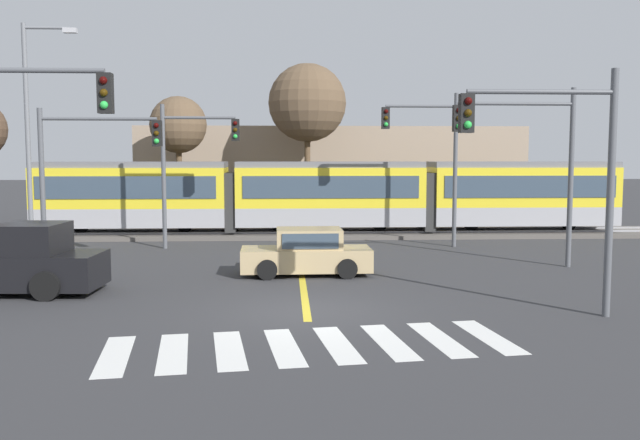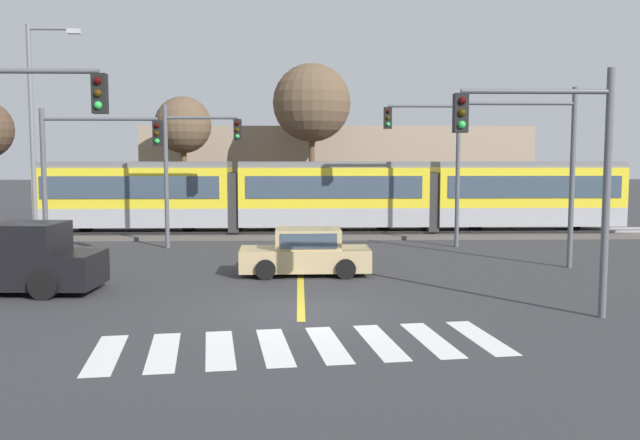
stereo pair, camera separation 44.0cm
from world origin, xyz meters
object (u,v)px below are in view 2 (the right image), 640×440
(sedan_crossing, at_px, (305,253))
(street_lamp_west, at_px, (36,122))
(traffic_light_near_left, at_px, (1,145))
(traffic_light_far_right, at_px, (434,148))
(bare_tree_west, at_px, (183,126))
(traffic_light_mid_left, at_px, (87,160))
(traffic_light_near_right, at_px, (554,156))
(bare_tree_east, at_px, (312,103))
(traffic_light_mid_right, at_px, (532,150))
(pickup_truck, at_px, (8,263))
(light_rail_tram, at_px, (333,194))
(traffic_light_far_left, at_px, (192,156))

(sedan_crossing, xyz_separation_m, street_lamp_west, (-11.43, 7.72, 4.62))
(sedan_crossing, relative_size, traffic_light_near_left, 0.68)
(traffic_light_far_right, height_order, bare_tree_west, bare_tree_west)
(traffic_light_far_right, xyz_separation_m, traffic_light_near_left, (-12.49, -12.86, -0.11))
(traffic_light_far_right, height_order, traffic_light_near_left, traffic_light_far_right)
(traffic_light_mid_left, height_order, traffic_light_near_right, traffic_light_near_right)
(traffic_light_near_left, distance_m, bare_tree_east, 22.68)
(traffic_light_mid_right, distance_m, street_lamp_west, 20.33)
(pickup_truck, xyz_separation_m, traffic_light_far_right, (13.97, 9.28, 3.36))
(light_rail_tram, relative_size, traffic_light_far_right, 4.30)
(bare_tree_west, bearing_deg, light_rail_tram, -26.24)
(traffic_light_near_right, distance_m, street_lamp_west, 22.15)
(light_rail_tram, bearing_deg, traffic_light_far_right, -47.21)
(traffic_light_far_left, xyz_separation_m, traffic_light_near_left, (-2.29, -12.86, 0.20))
(pickup_truck, distance_m, bare_tree_east, 20.66)
(traffic_light_near_right, xyz_separation_m, bare_tree_west, (-12.16, 21.09, 1.65))
(traffic_light_far_right, bearing_deg, traffic_light_near_left, -134.16)
(traffic_light_near_right, height_order, bare_tree_west, bare_tree_west)
(traffic_light_near_right, bearing_deg, bare_tree_west, 119.97)
(traffic_light_near_left, xyz_separation_m, traffic_light_near_right, (12.74, 0.02, -0.24))
(light_rail_tram, bearing_deg, traffic_light_mid_left, -135.66)
(bare_tree_east, bearing_deg, traffic_light_far_left, -121.74)
(traffic_light_far_right, bearing_deg, sedan_crossing, -129.56)
(traffic_light_mid_right, xyz_separation_m, traffic_light_near_left, (-14.75, -7.34, 0.02))
(bare_tree_west, height_order, bare_tree_east, bare_tree_east)
(traffic_light_mid_left, relative_size, traffic_light_near_left, 0.89)
(sedan_crossing, bearing_deg, traffic_light_mid_right, 8.42)
(pickup_truck, relative_size, traffic_light_far_left, 0.92)
(bare_tree_west, bearing_deg, traffic_light_mid_right, -44.19)
(traffic_light_mid_right, relative_size, traffic_light_far_left, 1.03)
(traffic_light_far_left, bearing_deg, traffic_light_near_right, -50.85)
(traffic_light_far_right, xyz_separation_m, bare_tree_west, (-11.91, 8.25, 1.29))
(light_rail_tram, bearing_deg, bare_tree_east, 103.33)
(traffic_light_mid_left, bearing_deg, pickup_truck, -99.86)
(traffic_light_mid_right, height_order, traffic_light_far_left, traffic_light_mid_right)
(sedan_crossing, xyz_separation_m, traffic_light_far_right, (5.51, 6.67, 3.50))
(pickup_truck, relative_size, bare_tree_east, 0.62)
(traffic_light_mid_right, distance_m, bare_tree_west, 19.81)
(traffic_light_far_left, xyz_separation_m, street_lamp_west, (-6.75, 1.05, 1.43))
(sedan_crossing, xyz_separation_m, pickup_truck, (-8.46, -2.61, 0.14))
(street_lamp_west, bearing_deg, light_rail_tram, 14.53)
(traffic_light_far_left, distance_m, traffic_light_near_right, 16.55)
(traffic_light_mid_left, height_order, traffic_light_far_left, traffic_light_far_left)
(traffic_light_mid_right, height_order, traffic_light_near_left, traffic_light_near_left)
(traffic_light_far_right, xyz_separation_m, traffic_light_far_left, (-10.20, -0.00, -0.31))
(sedan_crossing, height_order, traffic_light_near_right, traffic_light_near_right)
(traffic_light_far_right, bearing_deg, pickup_truck, -146.41)
(traffic_light_near_left, bearing_deg, pickup_truck, 112.47)
(traffic_light_mid_right, distance_m, traffic_light_far_left, 13.62)
(sedan_crossing, bearing_deg, traffic_light_mid_left, 164.03)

